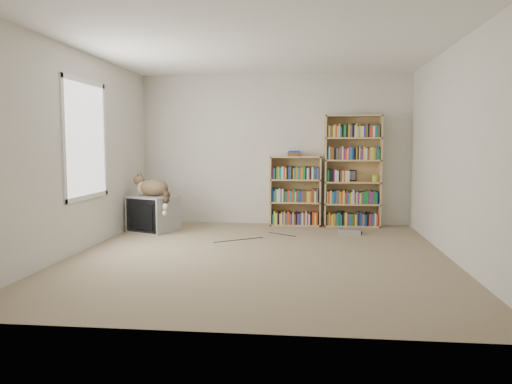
# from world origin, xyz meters

# --- Properties ---
(floor) EXTENTS (4.50, 5.00, 0.01)m
(floor) POSITION_xyz_m (0.00, 0.00, 0.00)
(floor) COLOR gray
(floor) RESTS_ON ground
(wall_back) EXTENTS (4.50, 0.02, 2.50)m
(wall_back) POSITION_xyz_m (0.00, 2.50, 1.25)
(wall_back) COLOR silver
(wall_back) RESTS_ON floor
(wall_front) EXTENTS (4.50, 0.02, 2.50)m
(wall_front) POSITION_xyz_m (0.00, -2.50, 1.25)
(wall_front) COLOR silver
(wall_front) RESTS_ON floor
(wall_left) EXTENTS (0.02, 5.00, 2.50)m
(wall_left) POSITION_xyz_m (-2.25, 0.00, 1.25)
(wall_left) COLOR silver
(wall_left) RESTS_ON floor
(wall_right) EXTENTS (0.02, 5.00, 2.50)m
(wall_right) POSITION_xyz_m (2.25, 0.00, 1.25)
(wall_right) COLOR silver
(wall_right) RESTS_ON floor
(ceiling) EXTENTS (4.50, 5.00, 0.02)m
(ceiling) POSITION_xyz_m (0.00, 0.00, 2.50)
(ceiling) COLOR white
(ceiling) RESTS_ON wall_back
(window) EXTENTS (0.02, 1.22, 1.52)m
(window) POSITION_xyz_m (-2.24, 0.20, 1.40)
(window) COLOR white
(window) RESTS_ON wall_left
(crt_tv) EXTENTS (0.80, 0.77, 0.55)m
(crt_tv) POSITION_xyz_m (-1.80, 1.54, 0.27)
(crt_tv) COLOR #98989B
(crt_tv) RESTS_ON floor
(cat) EXTENTS (0.69, 0.59, 0.57)m
(cat) POSITION_xyz_m (-1.77, 1.50, 0.64)
(cat) COLOR #342415
(cat) RESTS_ON crt_tv
(bookcase_tall) EXTENTS (0.91, 0.30, 1.81)m
(bookcase_tall) POSITION_xyz_m (1.29, 2.36, 0.86)
(bookcase_tall) COLOR #A98354
(bookcase_tall) RESTS_ON floor
(bookcase_short) EXTENTS (0.83, 0.30, 1.15)m
(bookcase_short) POSITION_xyz_m (0.36, 2.36, 0.53)
(bookcase_short) COLOR #A98354
(bookcase_short) RESTS_ON floor
(book_stack) EXTENTS (0.21, 0.28, 0.09)m
(book_stack) POSITION_xyz_m (0.34, 2.34, 1.19)
(book_stack) COLOR red
(book_stack) RESTS_ON bookcase_short
(green_mug) EXTENTS (0.10, 0.10, 0.11)m
(green_mug) POSITION_xyz_m (1.65, 2.34, 0.79)
(green_mug) COLOR #A5C939
(green_mug) RESTS_ON bookcase_tall
(framed_print) EXTENTS (0.14, 0.05, 0.18)m
(framed_print) POSITION_xyz_m (1.29, 2.44, 0.83)
(framed_print) COLOR black
(framed_print) RESTS_ON bookcase_tall
(dvd_player) EXTENTS (0.37, 0.29, 0.08)m
(dvd_player) POSITION_xyz_m (1.21, 1.63, 0.04)
(dvd_player) COLOR #B7B6BC
(dvd_player) RESTS_ON floor
(wall_outlet) EXTENTS (0.01, 0.08, 0.13)m
(wall_outlet) POSITION_xyz_m (-2.24, 1.88, 0.32)
(wall_outlet) COLOR silver
(wall_outlet) RESTS_ON wall_left
(floor_cables) EXTENTS (1.20, 0.70, 0.01)m
(floor_cables) POSITION_xyz_m (-0.02, 1.23, 0.00)
(floor_cables) COLOR black
(floor_cables) RESTS_ON floor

